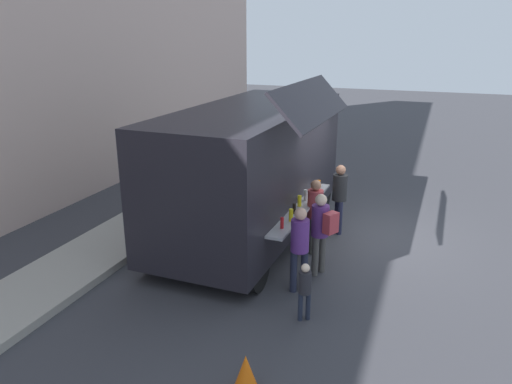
% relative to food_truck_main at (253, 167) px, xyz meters
% --- Properties ---
extents(ground_plane, '(60.00, 60.00, 0.00)m').
position_rel_food_truck_main_xyz_m(ground_plane, '(0.78, -2.25, -1.60)').
color(ground_plane, '#38383D').
extents(curb_strip, '(28.00, 1.60, 0.15)m').
position_rel_food_truck_main_xyz_m(curb_strip, '(-4.00, 2.62, -1.52)').
color(curb_strip, '#9E998E').
rests_on(curb_strip, ground).
extents(food_truck_main, '(6.27, 3.14, 3.56)m').
position_rel_food_truck_main_xyz_m(food_truck_main, '(0.00, 0.00, 0.00)').
color(food_truck_main, black).
rests_on(food_truck_main, ground).
extents(traffic_cone_orange, '(0.36, 0.36, 0.55)m').
position_rel_food_truck_main_xyz_m(traffic_cone_orange, '(-4.97, -1.81, -1.32)').
color(traffic_cone_orange, orange).
rests_on(traffic_cone_orange, ground).
extents(trash_bin, '(0.60, 0.60, 1.04)m').
position_rel_food_truck_main_xyz_m(trash_bin, '(3.70, 2.32, -1.08)').
color(trash_bin, '#2F623A').
rests_on(trash_bin, ground).
extents(customer_front_ordering, '(0.33, 0.33, 1.60)m').
position_rel_food_truck_main_xyz_m(customer_front_ordering, '(-0.49, -1.57, -0.64)').
color(customer_front_ordering, '#4A4A43').
rests_on(customer_front_ordering, ground).
extents(customer_mid_with_backpack, '(0.44, 0.53, 1.62)m').
position_rel_food_truck_main_xyz_m(customer_mid_with_backpack, '(-1.43, -1.93, -0.61)').
color(customer_mid_with_backpack, '#4B4945').
rests_on(customer_mid_with_backpack, ground).
extents(customer_rear_waiting, '(0.32, 0.32, 1.59)m').
position_rel_food_truck_main_xyz_m(customer_rear_waiting, '(-2.18, -1.72, -0.65)').
color(customer_rear_waiting, '#1E2234').
rests_on(customer_rear_waiting, ground).
extents(customer_extra_browsing, '(0.33, 0.33, 1.62)m').
position_rel_food_truck_main_xyz_m(customer_extra_browsing, '(0.75, -1.83, -0.63)').
color(customer_extra_browsing, '#1F223B').
rests_on(customer_extra_browsing, ground).
extents(child_near_queue, '(0.20, 0.20, 1.01)m').
position_rel_food_truck_main_xyz_m(child_near_queue, '(-3.07, -2.07, -1.00)').
color(child_near_queue, '#1E2435').
rests_on(child_near_queue, ground).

